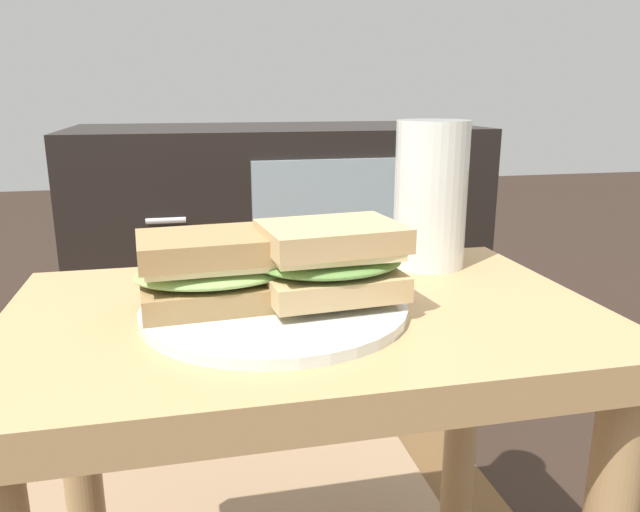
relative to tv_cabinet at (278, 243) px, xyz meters
The scene contains 7 objects.
side_table 0.96m from the tv_cabinet, 97.09° to the right, with size 0.56×0.36×0.46m.
tv_cabinet is the anchor object (origin of this frame).
area_rug 0.69m from the tv_cabinet, 123.19° to the right, with size 1.21×0.71×0.01m.
plate 0.99m from the tv_cabinet, 98.81° to the right, with size 0.24×0.24×0.01m, color silver.
sandwich_front 1.00m from the tv_cabinet, 101.91° to the right, with size 0.15×0.11×0.07m.
sandwich_back 0.99m from the tv_cabinet, 95.70° to the right, with size 0.14×0.11×0.07m.
beer_glass 0.87m from the tv_cabinet, 86.35° to the right, with size 0.08×0.08×0.17m.
Camera 1 is at (-0.11, -0.54, 0.66)m, focal length 34.21 mm.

